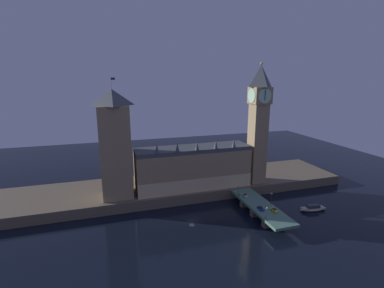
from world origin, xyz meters
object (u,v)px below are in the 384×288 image
Objects in this scene: pedestrian_near_rail at (265,217)px; pedestrian_far_rail at (239,195)px; clock_tower at (258,121)px; car_southbound_lead at (274,210)px; street_lamp_mid at (271,197)px; street_lamp_far at (238,188)px; boat_downstream at (313,208)px; victoria_tower at (115,144)px; car_northbound_lead at (245,195)px; car_northbound_trail at (261,208)px; street_lamp_near at (267,212)px.

pedestrian_far_rail is (-0.00, 26.77, -0.07)m from pedestrian_near_rail.
clock_tower is 45.65× the size of pedestrian_far_rail.
clock_tower is at bearing 41.17° from pedestrian_far_rail.
car_southbound_lead is 9.18m from street_lamp_mid.
street_lamp_far is (-20.37, -16.41, -34.68)m from clock_tower.
pedestrian_far_rail is (-19.97, -17.46, -38.35)m from clock_tower.
boat_downstream is (27.43, 4.21, -5.10)m from car_southbound_lead.
victoria_tower is 40.34× the size of pedestrian_far_rail.
street_lamp_far is (-8.84, 22.68, 3.86)m from car_southbound_lead.
pedestrian_near_rail reaches higher than car_southbound_lead.
pedestrian_near_rail is 0.24× the size of street_lamp_far.
street_lamp_mid is 19.03m from street_lamp_far.
clock_tower is 85.68m from victoria_tower.
victoria_tower is 37.56× the size of pedestrian_near_rail.
clock_tower is 42.51× the size of pedestrian_near_rail.
car_northbound_lead is 0.83× the size of car_northbound_trail.
car_southbound_lead is 2.49× the size of pedestrian_near_rail.
clock_tower is 19.04× the size of car_northbound_lead.
clock_tower is 55.13m from car_northbound_trail.
boat_downstream is at bearing 14.62° from pedestrian_near_rail.
street_lamp_mid is at bearing -50.70° from street_lamp_far.
car_northbound_trail is 1.08× the size of car_southbound_lead.
pedestrian_far_rail reaches higher than boat_downstream.
street_lamp_far reaches higher than boat_downstream.
street_lamp_near reaches higher than car_northbound_trail.
car_southbound_lead is (5.63, -3.60, 0.01)m from car_northbound_trail.
street_lamp_far is (0.00, 29.44, 0.33)m from street_lamp_near.
victoria_tower is at bearing 162.24° from pedestrian_far_rail.
pedestrian_far_rail is at bearing 98.87° from car_northbound_trail.
clock_tower is 58.08m from boat_downstream.
street_lamp_far is at bearing -141.15° from clock_tower.
pedestrian_near_rail is (-2.81, -8.75, 0.27)m from car_northbound_trail.
clock_tower is at bearing 66.04° from street_lamp_near.
car_northbound_trail is at bearing 72.17° from pedestrian_near_rail.
pedestrian_far_rail is 0.10× the size of boat_downstream.
car_northbound_trail is 11.41m from street_lamp_near.
car_southbound_lead reaches higher than car_northbound_lead.
car_northbound_lead is at bearing 90.00° from car_northbound_trail.
street_lamp_near reaches higher than car_northbound_lead.
car_northbound_trail is at bearing -153.73° from street_lamp_mid.
boat_downstream is (24.22, -3.75, -8.35)m from street_lamp_mid.
car_northbound_lead is at bearing 153.82° from boat_downstream.
street_lamp_far is at bearing 110.78° from pedestrian_far_rail.
car_northbound_lead is 0.54× the size of street_lamp_far.
street_lamp_near is at bearing -113.96° from clock_tower.
car_southbound_lead is 9.89m from pedestrian_near_rail.
victoria_tower is at bearing 155.79° from street_lamp_mid.
car_northbound_lead is 3.06m from pedestrian_far_rail.
car_northbound_trail is 9.19m from pedestrian_near_rail.
clock_tower is 17.05× the size of car_southbound_lead.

